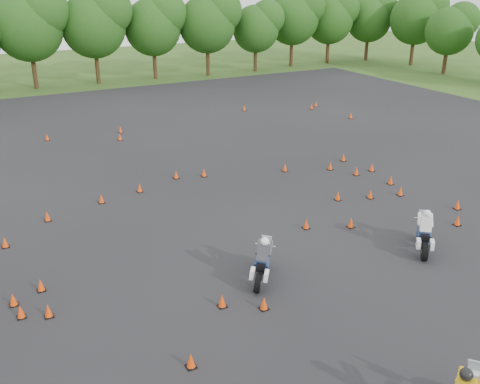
{
  "coord_description": "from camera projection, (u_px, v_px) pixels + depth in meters",
  "views": [
    {
      "loc": [
        -10.9,
        -16.26,
        10.54
      ],
      "look_at": [
        0.0,
        4.0,
        1.2
      ],
      "focal_mm": 40.0,
      "sensor_mm": 36.0,
      "label": 1
    }
  ],
  "objects": [
    {
      "name": "rider_grey",
      "position": [
        260.0,
        257.0,
        19.61
      ],
      "size": [
        2.06,
        2.37,
        1.87
      ],
      "primitive_type": null,
      "rotation": [
        0.0,
        0.0,
        0.92
      ],
      "color": "#3A3B41",
      "rests_on": "ground"
    },
    {
      "name": "asphalt_pad",
      "position": [
        221.0,
        201.0,
        26.91
      ],
      "size": [
        62.0,
        62.0,
        0.0
      ],
      "primitive_type": "plane",
      "color": "black",
      "rests_on": "ground"
    },
    {
      "name": "ground",
      "position": [
        286.0,
        251.0,
        22.02
      ],
      "size": [
        140.0,
        140.0,
        0.0
      ],
      "primitive_type": "plane",
      "color": "#2D5119",
      "rests_on": "ground"
    },
    {
      "name": "rider_white",
      "position": [
        424.0,
        229.0,
        21.74
      ],
      "size": [
        2.18,
        2.34,
        1.89
      ],
      "primitive_type": null,
      "rotation": [
        0.0,
        0.0,
        0.85
      ],
      "color": "silver",
      "rests_on": "ground"
    },
    {
      "name": "treeline",
      "position": [
        102.0,
        44.0,
        49.65
      ],
      "size": [
        87.2,
        32.61,
        10.32
      ],
      "color": "#1E4413",
      "rests_on": "ground"
    },
    {
      "name": "traffic_cones",
      "position": [
        221.0,
        200.0,
        26.41
      ],
      "size": [
        36.18,
        32.61,
        0.45
      ],
      "color": "#DC3F09",
      "rests_on": "asphalt_pad"
    }
  ]
}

